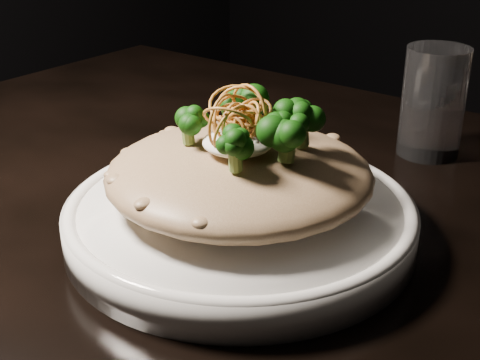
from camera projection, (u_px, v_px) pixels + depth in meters
name	position (u px, v px, depth m)	size (l,w,h in m)	color
table	(245.00, 271.00, 0.70)	(1.10, 0.80, 0.75)	black
plate	(240.00, 220.00, 0.59)	(0.31, 0.31, 0.03)	white
risotto	(239.00, 173.00, 0.58)	(0.23, 0.23, 0.05)	brown
broccoli	(246.00, 123.00, 0.56)	(0.13, 0.13, 0.05)	black
cheese	(238.00, 142.00, 0.56)	(0.06, 0.06, 0.02)	white
shallots	(239.00, 111.00, 0.55)	(0.06, 0.06, 0.04)	brown
drinking_glass	(433.00, 102.00, 0.75)	(0.07, 0.07, 0.12)	white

